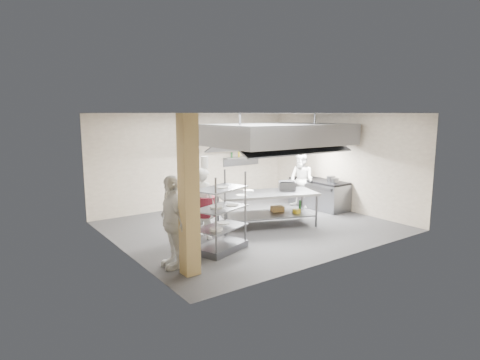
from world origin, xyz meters
TOP-DOWN VIEW (x-y plane):
  - floor at (0.00, 0.00)m, footprint 7.00×7.00m
  - ceiling at (0.00, 0.00)m, footprint 7.00×7.00m
  - wall_back at (0.00, 3.00)m, footprint 7.00×0.00m
  - wall_left at (-3.50, 0.00)m, footprint 0.00×6.00m
  - wall_right at (3.50, 0.00)m, footprint 0.00×6.00m
  - column at (-2.90, -1.90)m, footprint 0.30×0.30m
  - exhaust_hood at (1.30, 0.40)m, footprint 4.00×2.50m
  - hood_strip_a at (0.40, 0.40)m, footprint 1.60×0.12m
  - hood_strip_b at (2.20, 0.40)m, footprint 1.60×0.12m
  - wall_shelf at (1.80, 2.84)m, footprint 1.50×0.28m
  - island at (0.37, -0.18)m, footprint 2.85×1.92m
  - island_worktop at (0.37, -0.18)m, footprint 2.85×1.92m
  - island_undershelf at (0.37, -0.18)m, footprint 2.61×1.75m
  - pass_rack at (-1.72, -1.15)m, footprint 1.31×1.01m
  - cooking_range at (3.08, 0.50)m, footprint 0.80×2.00m
  - range_top at (3.08, 0.50)m, footprint 0.78×1.96m
  - chef_head at (-1.57, -0.14)m, footprint 0.60×0.73m
  - chef_line at (2.60, 0.80)m, footprint 0.77×0.94m
  - chef_plating at (-3.00, -1.39)m, footprint 0.54×1.11m
  - griddle at (1.08, -0.19)m, footprint 0.57×0.55m
  - wicker_basket at (0.80, -0.12)m, footprint 0.39×0.32m
  - stockpot at (3.11, 0.03)m, footprint 0.27×0.27m
  - plate_stack at (-1.72, -1.15)m, footprint 0.28×0.28m

SIDE VIEW (x-z plane):
  - floor at x=0.00m, z-range 0.00..0.00m
  - island_undershelf at x=0.37m, z-range 0.28..0.32m
  - wicker_basket at x=0.80m, z-range 0.32..0.47m
  - cooking_range at x=3.08m, z-range 0.00..0.84m
  - island at x=0.37m, z-range 0.00..0.91m
  - plate_stack at x=-1.72m, z-range 0.53..0.58m
  - chef_head at x=-1.57m, z-range 0.00..1.73m
  - pass_rack at x=-1.72m, z-range 0.00..1.73m
  - range_top at x=3.08m, z-range 0.84..0.90m
  - island_worktop at x=0.37m, z-range 0.85..0.91m
  - chef_line at x=2.60m, z-range 0.00..1.76m
  - chef_plating at x=-3.00m, z-range 0.00..1.83m
  - stockpot at x=3.11m, z-range 0.90..1.09m
  - griddle at x=1.08m, z-range 0.91..1.13m
  - wall_back at x=0.00m, z-range -2.00..5.00m
  - wall_left at x=-3.50m, z-range -1.50..4.50m
  - wall_right at x=3.50m, z-range -1.50..4.50m
  - column at x=-2.90m, z-range 0.00..3.00m
  - wall_shelf at x=1.80m, z-range 1.48..1.52m
  - hood_strip_a at x=0.40m, z-range 2.06..2.10m
  - hood_strip_b at x=2.20m, z-range 2.06..2.10m
  - exhaust_hood at x=1.30m, z-range 2.10..2.70m
  - ceiling at x=0.00m, z-range 3.00..3.00m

